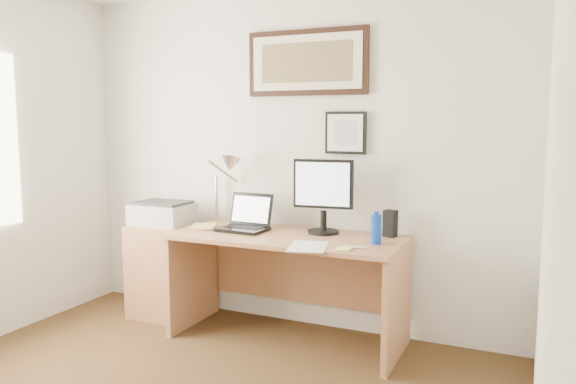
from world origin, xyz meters
The scene contains 18 objects.
wall_back centered at (0.00, 2.00, 1.25)m, with size 3.50×0.02×2.50m, color silver.
wall_right centered at (1.75, 0.00, 1.25)m, with size 0.02×4.00×2.50m, color silver.
side_cabinet centered at (-0.92, 1.68, 0.36)m, with size 0.50×0.40×0.73m, color #9E6642.
water_bottle centered at (0.78, 1.62, 0.85)m, with size 0.07×0.07×0.19m, color #0D38B5.
bottle_cap centered at (0.78, 1.62, 0.95)m, with size 0.03×0.03×0.02m, color #0D38B5.
speaker centered at (0.81, 1.88, 0.84)m, with size 0.08×0.07×0.18m, color black.
paper_sheet_a centered at (0.42, 1.36, 0.75)m, with size 0.23×0.33×0.00m, color white.
paper_sheet_b centered at (0.42, 1.34, 0.75)m, with size 0.20×0.28×0.00m, color white.
sticky_pad centered at (0.65, 1.37, 0.76)m, with size 0.09×0.09×0.01m, color #FBFF78.
marker_pen centered at (0.70, 1.44, 0.76)m, with size 0.02×0.02×0.14m, color white.
book centered at (-0.60, 1.58, 0.76)m, with size 0.17×0.24×0.02m, color #D0B861.
desk centered at (0.15, 1.72, 0.51)m, with size 1.60×0.70×0.75m.
laptop centered at (-0.20, 1.68, 0.81)m, with size 0.35×0.31×0.26m.
lcd_monitor centered at (0.35, 1.79, 1.04)m, with size 0.42×0.22×0.52m.
printer centered at (-0.96, 1.71, 0.82)m, with size 0.44×0.34×0.18m.
desk_lamp centered at (-0.41, 1.81, 1.19)m, with size 0.29×0.27×0.53m.
picture_large centered at (0.15, 1.97, 1.95)m, with size 0.92×0.04×0.47m.
picture_small centered at (0.45, 1.97, 1.45)m, with size 0.30×0.03×0.30m.
Camera 1 is at (1.73, -1.83, 1.53)m, focal length 35.00 mm.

